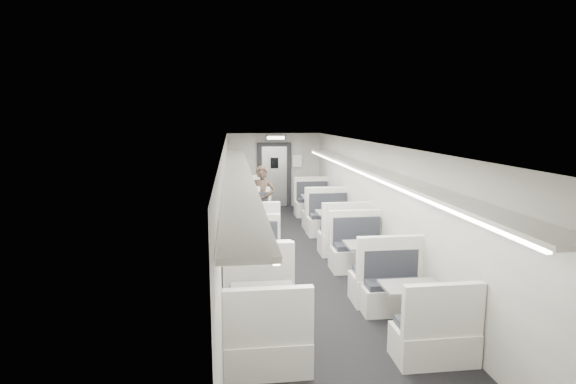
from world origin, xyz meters
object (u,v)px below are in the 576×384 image
object	(u,v)px
booth_right_a	(317,208)
exit_sign	(276,138)
passenger	(262,201)
vestibule_door	(274,175)
booth_left_a	(246,211)
booth_right_c	(370,263)
booth_left_c	(256,270)
booth_left_b	(250,230)
booth_left_d	(263,314)
booth_right_d	(411,308)
booth_right_b	(336,227)

from	to	relation	value
booth_right_a	exit_sign	bearing A→B (deg)	119.68
passenger	vestibule_door	world-z (taller)	vestibule_door
booth_left_a	booth_right_c	distance (m)	5.02
exit_sign	vestibule_door	bearing A→B (deg)	90.00
passenger	booth_right_a	bearing A→B (deg)	58.35
booth_left_c	passenger	bearing A→B (deg)	84.28
booth_left_b	vestibule_door	size ratio (longest dim) A/B	1.10
booth_left_c	vestibule_door	distance (m)	7.28
booth_left_d	booth_right_c	xyz separation A→B (m)	(2.00, 1.77, 0.02)
booth_right_c	booth_right_d	bearing A→B (deg)	-90.00
booth_right_a	passenger	world-z (taller)	passenger
booth_left_d	exit_sign	distance (m)	8.65
exit_sign	booth_left_d	bearing A→B (deg)	-96.81
booth_left_a	passenger	xyz separation A→B (m)	(0.36, -1.05, 0.46)
booth_left_d	booth_right_b	size ratio (longest dim) A/B	0.93
booth_left_b	booth_left_d	size ratio (longest dim) A/B	1.15
booth_left_c	booth_right_b	bearing A→B (deg)	53.43
booth_left_d	vestibule_door	distance (m)	8.95
booth_left_c	exit_sign	distance (m)	7.03
booth_left_b	booth_right_c	xyz separation A→B (m)	(2.00, -2.50, -0.04)
booth_right_c	vestibule_door	bearing A→B (deg)	98.02
booth_right_b	vestibule_door	world-z (taller)	vestibule_door
booth_left_d	booth_right_b	distance (m)	4.82
passenger	booth_left_a	bearing A→B (deg)	129.12
booth_left_c	booth_left_d	distance (m)	1.68
booth_right_c	vestibule_door	xyz separation A→B (m)	(-1.00, 7.10, 0.66)
vestibule_door	booth_left_c	bearing A→B (deg)	-97.93
booth_left_b	exit_sign	xyz separation A→B (m)	(1.00, 4.11, 1.87)
booth_left_d	booth_right_b	bearing A→B (deg)	65.46
booth_left_b	exit_sign	bearing A→B (deg)	76.32
booth_right_d	booth_right_a	bearing A→B (deg)	90.00
booth_left_d	passenger	xyz separation A→B (m)	(0.36, 5.32, 0.51)
exit_sign	booth_right_d	bearing A→B (deg)	-83.24
booth_left_d	passenger	bearing A→B (deg)	86.08
booth_right_b	booth_left_d	bearing A→B (deg)	-114.54
booth_left_d	booth_right_c	distance (m)	2.67
booth_left_a	vestibule_door	bearing A→B (deg)	68.16
booth_left_b	vestibule_door	xyz separation A→B (m)	(1.00, 4.60, 0.63)
booth_left_c	booth_left_b	bearing A→B (deg)	90.00
passenger	vestibule_door	distance (m)	3.60
booth_left_d	booth_right_a	bearing A→B (deg)	73.19
booth_right_b	booth_right_c	xyz separation A→B (m)	(0.00, -2.61, -0.01)
booth_left_b	exit_sign	size ratio (longest dim) A/B	3.74
passenger	exit_sign	distance (m)	3.42
booth_left_a	booth_right_c	world-z (taller)	booth_left_a
booth_left_a	exit_sign	bearing A→B (deg)	63.51
passenger	vestibule_door	bearing A→B (deg)	99.73
booth_right_b	passenger	bearing A→B (deg)	150.04
exit_sign	booth_left_c	bearing A→B (deg)	-98.50
vestibule_door	exit_sign	world-z (taller)	exit_sign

